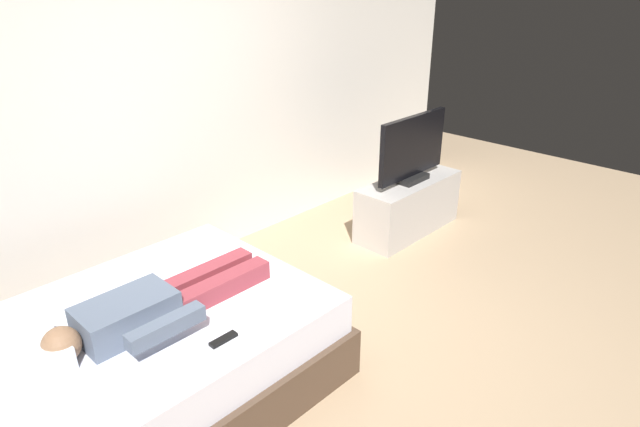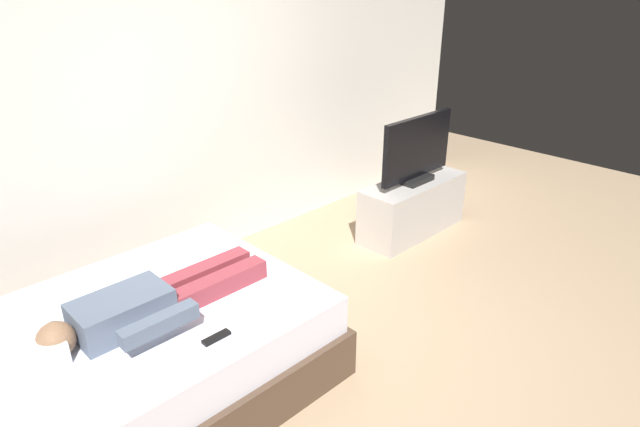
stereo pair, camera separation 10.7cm
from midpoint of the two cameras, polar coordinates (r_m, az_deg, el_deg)
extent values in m
plane|color=tan|center=(3.47, 0.40, -15.60)|extent=(10.00, 10.00, 0.00)
cube|color=silver|center=(4.40, -13.61, 12.87)|extent=(6.40, 0.10, 2.80)
cube|color=brown|center=(3.32, -18.41, -15.79)|extent=(1.94, 1.46, 0.30)
cube|color=white|center=(3.16, -19.06, -12.02)|extent=(1.86, 1.38, 0.24)
cube|color=white|center=(2.91, -31.05, -13.67)|extent=(0.48, 0.34, 0.12)
cube|color=slate|center=(2.96, -20.70, -10.04)|extent=(0.48, 0.28, 0.18)
sphere|color=#936B4C|center=(2.88, -26.63, -12.34)|extent=(0.18, 0.18, 0.18)
cube|color=#993842|center=(3.13, -11.13, -7.52)|extent=(0.60, 0.11, 0.11)
cube|color=#993842|center=(3.25, -12.80, -6.44)|extent=(0.60, 0.11, 0.11)
cube|color=slate|center=(2.75, -17.00, -11.38)|extent=(0.40, 0.08, 0.08)
cube|color=black|center=(2.81, -11.26, -12.91)|extent=(0.15, 0.04, 0.02)
cube|color=#B7B2AD|center=(5.00, 8.70, 0.79)|extent=(1.10, 0.40, 0.50)
cube|color=black|center=(4.90, 8.90, 3.74)|extent=(0.32, 0.20, 0.05)
cube|color=black|center=(4.80, 9.13, 7.04)|extent=(0.88, 0.05, 0.54)
camera|label=1|loc=(0.05, -90.82, -0.37)|focal=30.32mm
camera|label=2|loc=(0.05, 89.18, 0.37)|focal=30.32mm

